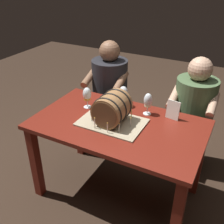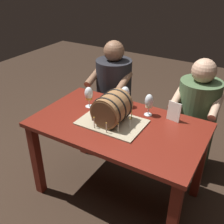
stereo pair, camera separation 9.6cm
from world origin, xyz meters
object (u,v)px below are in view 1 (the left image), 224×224
at_px(wine_glass_amber, 87,95).
at_px(barrel_cake, 112,110).
at_px(menu_card, 173,110).
at_px(person_seated_right, 192,118).
at_px(person_seated_left, 110,97).
at_px(wine_glass_red, 123,93).
at_px(wine_glass_white, 148,101).
at_px(dining_table, 118,135).

bearing_deg(wine_glass_amber, barrel_cake, -23.20).
height_order(wine_glass_amber, menu_card, wine_glass_amber).
distance_m(menu_card, person_seated_right, 0.52).
relative_size(wine_glass_amber, person_seated_left, 0.16).
distance_m(wine_glass_red, menu_card, 0.46).
relative_size(wine_glass_white, wine_glass_amber, 1.01).
xyz_separation_m(wine_glass_white, person_seated_left, (-0.60, 0.45, -0.30)).
height_order(dining_table, wine_glass_white, wine_glass_white).
xyz_separation_m(barrel_cake, wine_glass_red, (-0.05, 0.30, 0.00)).
xyz_separation_m(dining_table, wine_glass_red, (-0.09, 0.28, 0.24)).
bearing_deg(barrel_cake, wine_glass_red, 99.10).
distance_m(barrel_cake, wine_glass_amber, 0.34).
relative_size(barrel_cake, wine_glass_red, 2.72).
distance_m(wine_glass_red, person_seated_right, 0.76).
distance_m(barrel_cake, person_seated_right, 0.93).
height_order(wine_glass_red, wine_glass_amber, same).
bearing_deg(wine_glass_amber, person_seated_right, 35.87).
relative_size(wine_glass_amber, person_seated_right, 0.16).
bearing_deg(wine_glass_red, wine_glass_amber, -147.55).
relative_size(dining_table, menu_card, 8.54).
bearing_deg(person_seated_left, wine_glass_white, -36.97).
bearing_deg(wine_glass_red, menu_card, -1.94).
bearing_deg(dining_table, menu_card, 36.53).
bearing_deg(dining_table, person_seated_right, 57.12).
height_order(wine_glass_red, wine_glass_white, wine_glass_white).
relative_size(wine_glass_red, menu_card, 1.17).
bearing_deg(menu_card, wine_glass_amber, -159.02).
relative_size(wine_glass_amber, menu_card, 1.18).
xyz_separation_m(wine_glass_white, wine_glass_amber, (-0.51, -0.13, -0.00)).
bearing_deg(wine_glass_amber, dining_table, -17.55).
bearing_deg(wine_glass_amber, person_seated_left, 99.04).
height_order(dining_table, barrel_cake, barrel_cake).
distance_m(wine_glass_white, wine_glass_amber, 0.53).
xyz_separation_m(wine_glass_red, wine_glass_white, (0.24, -0.04, -0.00)).
bearing_deg(wine_glass_red, barrel_cake, -80.90).
distance_m(menu_card, person_seated_left, 0.96).
height_order(wine_glass_red, person_seated_right, person_seated_right).
bearing_deg(wine_glass_white, person_seated_left, 143.03).
distance_m(person_seated_left, person_seated_right, 0.90).
height_order(wine_glass_white, menu_card, wine_glass_white).
xyz_separation_m(person_seated_left, person_seated_right, (0.90, -0.00, -0.02)).
relative_size(barrel_cake, wine_glass_amber, 2.72).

